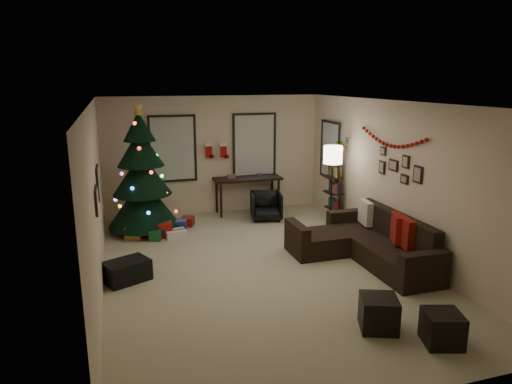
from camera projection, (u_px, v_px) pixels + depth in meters
floor at (261, 268)px, 7.68m from camera, size 7.00×7.00×0.00m
ceiling at (261, 103)px, 7.04m from camera, size 7.00×7.00×0.00m
wall_back at (214, 155)px, 10.61m from camera, size 5.00×0.00×5.00m
wall_front at (382, 275)px, 4.11m from camera, size 5.00×0.00×5.00m
wall_left at (96, 201)px, 6.64m from camera, size 0.00×7.00×7.00m
wall_right at (397, 179)px, 8.08m from camera, size 0.00×7.00×7.00m
window_back_left at (173, 149)px, 10.26m from camera, size 1.05×0.06×1.50m
window_back_right at (254, 145)px, 10.80m from camera, size 1.05×0.06×1.50m
window_right_wall at (331, 150)px, 10.40m from camera, size 0.06×0.90×1.30m
christmas_tree at (142, 179)px, 9.27m from camera, size 1.43×1.43×2.66m
presents at (161, 229)px, 9.31m from camera, size 1.50×1.01×0.30m
sofa at (366, 244)px, 7.98m from camera, size 1.75×2.55×0.84m
pillow_red_a at (405, 232)px, 7.46m from camera, size 0.21×0.49×0.48m
pillow_red_b at (397, 228)px, 7.68m from camera, size 0.30×0.48×0.47m
pillow_cream at (366, 213)px, 8.61m from camera, size 0.19×0.46×0.44m
ottoman_near at (379, 313)px, 5.75m from camera, size 0.58×0.58×0.42m
ottoman_far at (442, 328)px, 5.42m from camera, size 0.53×0.53×0.40m
desk at (248, 182)px, 10.69m from camera, size 1.56×0.56×0.84m
desk_chair at (266, 206)px, 10.26m from camera, size 0.72×0.69×0.63m
bookshelf at (334, 188)px, 9.98m from camera, size 0.30×0.47×1.58m
potted_plant at (342, 143)px, 9.49m from camera, size 0.49×0.46×0.44m
floor_lamp at (333, 161)px, 9.18m from camera, size 0.37×0.37×1.77m
art_map at (98, 182)px, 7.27m from camera, size 0.04×0.60×0.50m
art_abstract at (96, 200)px, 6.28m from camera, size 0.04×0.45×0.35m
gallery at (399, 167)px, 7.95m from camera, size 0.03×1.25×0.54m
garland at (391, 139)px, 8.07m from camera, size 0.08×1.90×0.30m
stocking_left at (209, 150)px, 10.44m from camera, size 0.20×0.05×0.36m
stocking_right at (224, 150)px, 10.49m from camera, size 0.20×0.05×0.36m
storage_bin at (127, 271)px, 7.14m from camera, size 0.78×0.68×0.33m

